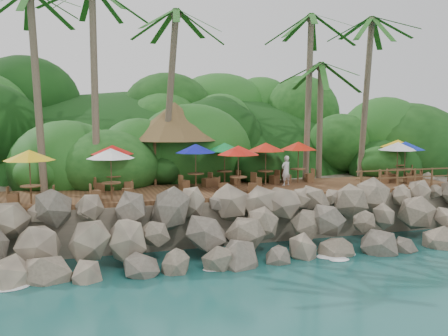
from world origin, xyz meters
name	(u,v)px	position (x,y,z in m)	size (l,w,h in m)	color
ground	(268,266)	(0.00, 0.00, 0.00)	(140.00, 140.00, 0.00)	#19514F
land_base	(183,186)	(0.00, 16.00, 1.05)	(32.00, 25.20, 2.10)	gray
jungle_hill	(164,187)	(0.00, 23.50, 0.00)	(44.80, 28.00, 15.40)	#143811
seawall	(251,227)	(0.00, 2.00, 1.15)	(29.00, 4.00, 2.30)	gray
terrace	(224,191)	(0.00, 6.00, 2.20)	(26.00, 5.00, 0.20)	brown
jungle_foliage	(186,203)	(0.00, 15.00, 0.00)	(44.00, 16.00, 12.00)	#143811
foam_line	(265,263)	(0.00, 0.30, 0.03)	(25.20, 0.80, 0.06)	white
palms	(226,15)	(0.87, 8.42, 11.66)	(25.02, 6.84, 11.98)	brown
palapa	(175,121)	(-1.77, 9.99, 5.79)	(5.57, 5.57, 4.60)	brown
dining_clusters	(235,152)	(0.58, 6.02, 4.24)	(25.75, 5.35, 2.33)	brown
railing	(423,175)	(10.50, 3.65, 2.91)	(8.30, 0.10, 1.00)	brown
waiter	(286,171)	(3.62, 6.26, 3.12)	(0.60, 0.39, 1.63)	silver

